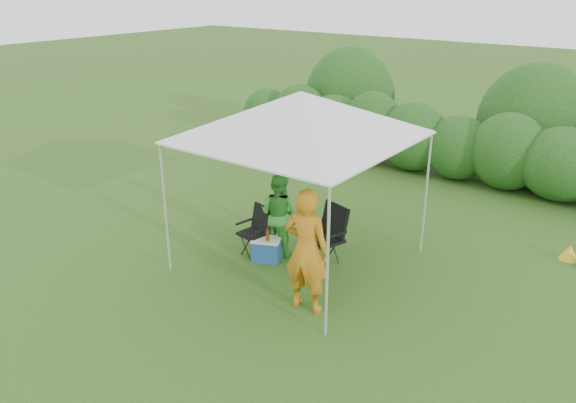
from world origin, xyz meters
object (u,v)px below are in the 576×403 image
Objects in this scene: chair_right at (328,231)px; canopy at (300,115)px; chair_left at (257,227)px; cooler at (266,249)px; woman at (279,214)px; man at (307,251)px.

canopy is at bearing -135.27° from chair_right.
chair_left is 1.48× the size of cooler.
woman reaches higher than chair_left.
man is at bearing -19.35° from chair_left.
chair_right is at bearing -174.69° from woman.
cooler is at bearing -143.91° from canopy.
chair_left is 0.43m from woman.
canopy is 1.70× the size of man.
woman is at bearing 68.90° from cooler.
cooler is (-1.36, 0.80, -0.72)m from man.
chair_left is at bearing -37.51° from man.
canopy reaches higher than woman.
chair_left is 0.46× the size of man.
canopy is at bearing 168.64° from woman.
canopy is at bearing 11.66° from cooler.
chair_left is 0.58× the size of woman.
chair_right is 1.08m from cooler.
canopy is 2.13m from chair_left.
chair_right is 1.48m from man.
woman reaches higher than cooler.
canopy is at bearing -58.84° from man.
canopy reaches higher than man.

